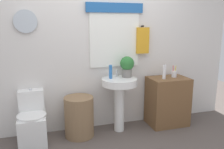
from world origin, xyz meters
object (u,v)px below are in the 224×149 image
wooden_cabinet (167,101)px  toothbrush_cup (174,74)px  laundry_hamper (79,117)px  lotion_bottle (164,72)px  toilet (33,122)px  pedestal_sink (119,92)px  soap_bottle (111,72)px  potted_plant (127,65)px

wooden_cabinet → toothbrush_cup: size_ratio=4.15×
laundry_hamper → lotion_bottle: size_ratio=2.70×
toilet → laundry_hamper: bearing=-2.8°
laundry_hamper → pedestal_sink: size_ratio=0.72×
soap_bottle → wooden_cabinet: bearing=-3.1°
laundry_hamper → soap_bottle: (0.49, 0.05, 0.62)m
pedestal_sink → toothbrush_cup: 0.95m
wooden_cabinet → soap_bottle: (-0.94, 0.05, 0.53)m
toilet → wooden_cabinet: (2.06, -0.03, 0.11)m
pedestal_sink → soap_bottle: bearing=157.4°
soap_bottle → lotion_bottle: soap_bottle is taller
soap_bottle → toothbrush_cup: (1.04, -0.03, -0.09)m
potted_plant → lotion_bottle: size_ratio=1.44×
laundry_hamper → wooden_cabinet: wooden_cabinet is taller
lotion_bottle → toothbrush_cup: bearing=15.8°
toilet → pedestal_sink: bearing=-1.4°
potted_plant → toothbrush_cup: bearing=-2.9°
laundry_hamper → lotion_bottle: bearing=-1.7°
soap_bottle → potted_plant: bearing=2.2°
soap_bottle → potted_plant: size_ratio=0.63×
wooden_cabinet → toothbrush_cup: 0.45m
laundry_hamper → pedestal_sink: bearing=0.0°
laundry_hamper → wooden_cabinet: bearing=0.0°
pedestal_sink → potted_plant: 0.41m
soap_bottle → lotion_bottle: bearing=-6.2°
toilet → potted_plant: bearing=1.2°
potted_plant → toothbrush_cup: potted_plant is taller
laundry_hamper → soap_bottle: 0.79m
wooden_cabinet → toothbrush_cup: toothbrush_cup is taller
pedestal_sink → soap_bottle: size_ratio=4.08×
pedestal_sink → potted_plant: (0.14, 0.06, 0.38)m
wooden_cabinet → potted_plant: potted_plant is taller
toilet → toothbrush_cup: size_ratio=3.88×
potted_plant → lotion_bottle: (0.57, -0.10, -0.11)m
pedestal_sink → toilet: bearing=178.6°
lotion_bottle → toilet: bearing=177.9°
laundry_hamper → toothbrush_cup: 1.62m
pedestal_sink → wooden_cabinet: size_ratio=1.06×
toilet → pedestal_sink: 1.29m
lotion_bottle → laundry_hamper: bearing=178.3°
pedestal_sink → toothbrush_cup: (0.92, 0.02, 0.21)m
toilet → pedestal_sink: size_ratio=0.88×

